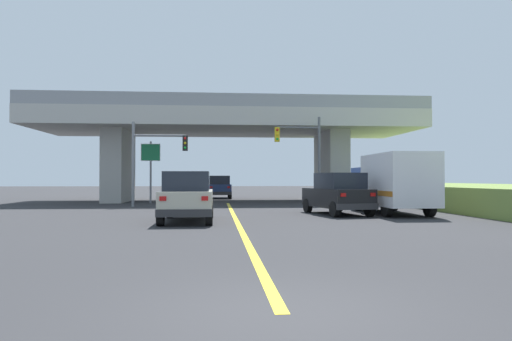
# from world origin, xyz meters

# --- Properties ---
(ground) EXTENTS (160.00, 160.00, 0.00)m
(ground) POSITION_xyz_m (0.00, 31.52, 0.00)
(ground) COLOR #2B2B2D
(overpass_bridge) EXTENTS (28.73, 9.89, 7.61)m
(overpass_bridge) POSITION_xyz_m (0.00, 31.52, 5.40)
(overpass_bridge) COLOR #B7B5AD
(overpass_bridge) RESTS_ON ground
(lane_divider_stripe) EXTENTS (0.20, 28.37, 0.01)m
(lane_divider_stripe) POSITION_xyz_m (0.00, 14.19, 0.00)
(lane_divider_stripe) COLOR yellow
(lane_divider_stripe) RESTS_ON ground
(suv_lead) EXTENTS (2.04, 4.76, 2.02)m
(suv_lead) POSITION_xyz_m (-1.99, 13.53, 1.02)
(suv_lead) COLOR #B7B29E
(suv_lead) RESTS_ON ground
(suv_crossing) EXTENTS (2.74, 4.74, 2.02)m
(suv_crossing) POSITION_xyz_m (5.05, 16.84, 1.01)
(suv_crossing) COLOR black
(suv_crossing) RESTS_ON ground
(box_truck) EXTENTS (2.33, 6.62, 2.93)m
(box_truck) POSITION_xyz_m (7.89, 17.04, 1.56)
(box_truck) COLOR navy
(box_truck) RESTS_ON ground
(sedan_oncoming) EXTENTS (2.05, 4.80, 2.02)m
(sedan_oncoming) POSITION_xyz_m (-0.51, 37.26, 1.02)
(sedan_oncoming) COLOR navy
(sedan_oncoming) RESTS_ON ground
(traffic_signal_nearside) EXTENTS (3.08, 0.36, 5.86)m
(traffic_signal_nearside) POSITION_xyz_m (5.03, 25.42, 3.71)
(traffic_signal_nearside) COLOR #56595E
(traffic_signal_nearside) RESTS_ON ground
(traffic_signal_farside) EXTENTS (3.47, 0.36, 5.32)m
(traffic_signal_farside) POSITION_xyz_m (-4.82, 24.45, 3.32)
(traffic_signal_farside) COLOR slate
(traffic_signal_farside) RESTS_ON ground
(highway_sign) EXTENTS (1.38, 0.17, 4.43)m
(highway_sign) POSITION_xyz_m (-5.53, 28.90, 3.20)
(highway_sign) COLOR slate
(highway_sign) RESTS_ON ground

